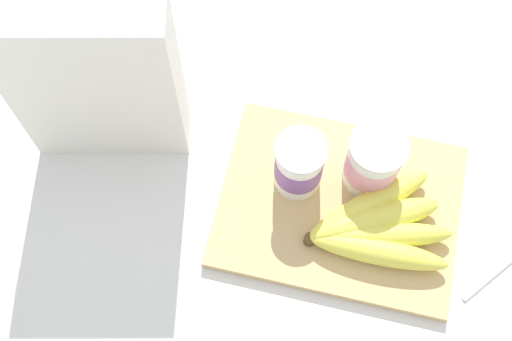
{
  "coord_description": "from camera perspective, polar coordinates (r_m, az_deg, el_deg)",
  "views": [
    {
      "loc": [
        -0.04,
        -0.33,
        0.84
      ],
      "look_at": [
        -0.11,
        0.0,
        0.07
      ],
      "focal_mm": 47.06,
      "sensor_mm": 36.0,
      "label": 1
    }
  ],
  "objects": [
    {
      "name": "banana_bunch",
      "position": [
        0.87,
        10.11,
        -4.76
      ],
      "size": [
        0.19,
        0.15,
        0.04
      ],
      "color": "#E0D94A",
      "rests_on": "cutting_board"
    },
    {
      "name": "yogurt_cup_back",
      "position": [
        0.87,
        9.91,
        0.75
      ],
      "size": [
        0.07,
        0.07,
        0.1
      ],
      "color": "white",
      "rests_on": "cutting_board"
    },
    {
      "name": "cutting_board",
      "position": [
        0.9,
        7.05,
        -2.98
      ],
      "size": [
        0.31,
        0.24,
        0.02
      ],
      "primitive_type": "cube",
      "color": "tan",
      "rests_on": "ground_plane"
    },
    {
      "name": "yogurt_cup_front",
      "position": [
        0.86,
        3.66,
        0.45
      ],
      "size": [
        0.07,
        0.07,
        0.1
      ],
      "color": "white",
      "rests_on": "cutting_board"
    },
    {
      "name": "cereal_box",
      "position": [
        0.85,
        -13.47,
        7.37
      ],
      "size": [
        0.21,
        0.11,
        0.28
      ],
      "primitive_type": "cube",
      "rotation": [
        0.0,
        0.0,
        3.37
      ],
      "color": "white",
      "rests_on": "ground_plane"
    },
    {
      "name": "ground_plane",
      "position": [
        0.91,
        7.0,
        -3.16
      ],
      "size": [
        2.4,
        2.4,
        0.0
      ],
      "primitive_type": "plane",
      "color": "silver"
    }
  ]
}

